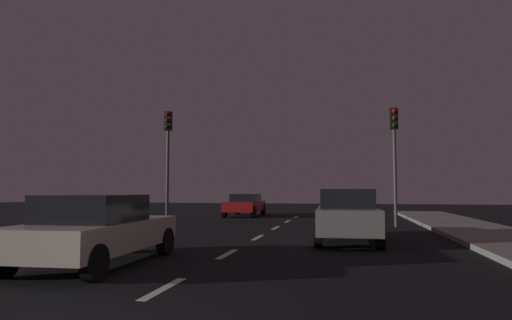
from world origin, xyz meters
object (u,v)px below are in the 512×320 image
Objects in this scene: traffic_signal_left at (168,145)px; car_oncoming_far at (245,204)px; car_adjacent_lane at (96,229)px; car_stopped_ahead at (347,215)px; traffic_signal_right at (394,143)px.

traffic_signal_left is 7.46m from car_oncoming_far.
car_adjacent_lane is 0.98× the size of car_oncoming_far.
traffic_signal_left is 1.14× the size of car_stopped_ahead.
car_stopped_ahead is at bearing -34.47° from traffic_signal_left.
traffic_signal_right reaches higher than car_stopped_ahead.
traffic_signal_left is 1.17× the size of car_oncoming_far.
traffic_signal_right is 10.63m from car_oncoming_far.
car_adjacent_lane is at bearing -123.00° from traffic_signal_right.
traffic_signal_right is 1.09× the size of car_stopped_ahead.
traffic_signal_right reaches higher than car_adjacent_lane.
car_stopped_ahead is (8.18, -5.62, -2.86)m from traffic_signal_left.
traffic_signal_right is 1.15× the size of car_adjacent_lane.
traffic_signal_left is 10.32m from car_stopped_ahead.
car_adjacent_lane is at bearing -133.53° from car_stopped_ahead.
car_stopped_ahead is at bearing 46.47° from car_adjacent_lane.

